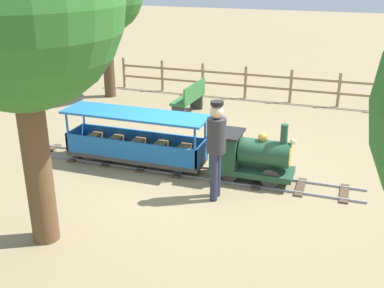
% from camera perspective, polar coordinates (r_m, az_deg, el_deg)
% --- Properties ---
extents(ground_plane, '(60.00, 60.00, 0.00)m').
position_cam_1_polar(ground_plane, '(8.54, -0.21, -3.41)').
color(ground_plane, '#8C7A56').
extents(track, '(0.68, 6.40, 0.04)m').
position_cam_1_polar(track, '(8.58, -1.26, -3.16)').
color(track, gray).
rests_on(track, ground_plane).
extents(locomotive, '(0.64, 1.45, 1.06)m').
position_cam_1_polar(locomotive, '(8.09, 6.85, -1.28)').
color(locomotive, '#1E472D').
rests_on(locomotive, ground_plane).
extents(passenger_car, '(0.74, 2.70, 0.97)m').
position_cam_1_polar(passenger_car, '(8.76, -6.82, 0.07)').
color(passenger_car, '#3F3F3F').
rests_on(passenger_car, ground_plane).
extents(conductor_person, '(0.30, 0.30, 1.62)m').
position_cam_1_polar(conductor_person, '(7.26, 2.95, 0.16)').
color(conductor_person, '#282D47').
rests_on(conductor_person, ground_plane).
extents(park_bench, '(1.32, 0.48, 0.82)m').
position_cam_1_polar(park_bench, '(11.54, -0.27, 5.48)').
color(park_bench, '#2D6B33').
rests_on(park_bench, ground_plane).
extents(oak_tree_far, '(2.50, 2.50, 4.37)m').
position_cam_1_polar(oak_tree_far, '(5.94, -20.49, 15.25)').
color(oak_tree_far, brown).
rests_on(oak_tree_far, ground_plane).
extents(fence_section, '(0.08, 7.48, 0.90)m').
position_cam_1_polar(fence_section, '(13.07, 6.51, 7.55)').
color(fence_section, '#93754C').
rests_on(fence_section, ground_plane).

